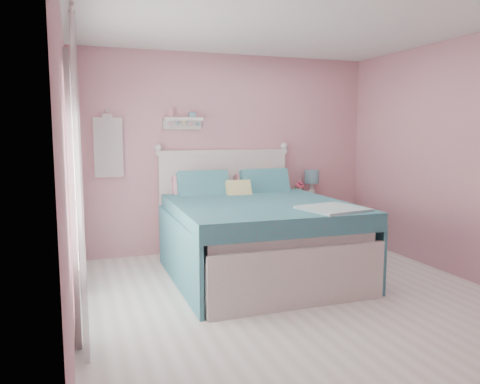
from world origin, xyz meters
TOP-DOWN VIEW (x-y plane):
  - floor at (0.00, 0.00)m, footprint 4.50×4.50m
  - room_shell at (0.00, 0.00)m, footprint 4.50×4.50m
  - bed at (-0.08, 1.09)m, footprint 1.86×2.34m
  - nightstand at (1.08, 2.01)m, footprint 0.45×0.45m
  - table_lamp at (1.19, 2.10)m, footprint 0.20×0.20m
  - vase at (0.98, 2.04)m, footprint 0.17×0.17m
  - teacup at (1.07, 1.86)m, footprint 0.11×0.11m
  - roses at (0.97, 2.04)m, footprint 0.14×0.11m
  - wall_shelf at (-0.63, 2.19)m, footprint 0.50×0.15m
  - hanging_dress at (-1.55, 2.18)m, footprint 0.34×0.03m
  - french_door at (-1.97, 0.40)m, footprint 0.04×1.32m
  - curtain_near at (-1.92, -0.34)m, footprint 0.04×0.40m
  - curtain_far at (-1.92, 1.14)m, footprint 0.04×0.40m

SIDE VIEW (x-z plane):
  - floor at x=0.00m, z-range 0.00..0.00m
  - nightstand at x=1.08m, z-range 0.00..0.66m
  - bed at x=-0.08m, z-range -0.24..1.11m
  - teacup at x=1.07m, z-range 0.65..0.73m
  - vase at x=0.98m, z-range 0.65..0.81m
  - roses at x=0.97m, z-range 0.79..0.91m
  - table_lamp at x=1.19m, z-range 0.73..1.13m
  - french_door at x=-1.97m, z-range -0.01..2.15m
  - curtain_near at x=-1.92m, z-range 0.02..2.34m
  - curtain_far at x=-1.92m, z-range 0.02..2.34m
  - hanging_dress at x=-1.55m, z-range 1.04..1.76m
  - room_shell at x=0.00m, z-range -0.67..3.83m
  - wall_shelf at x=-0.63m, z-range 1.61..1.86m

